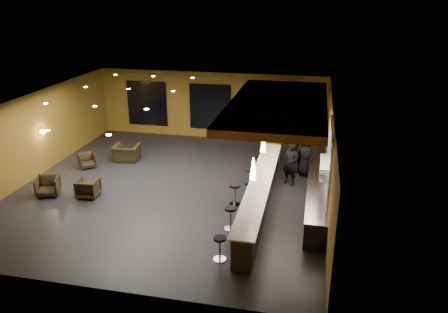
% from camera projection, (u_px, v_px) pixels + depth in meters
% --- Properties ---
extents(floor, '(12.00, 13.00, 0.10)m').
position_uv_depth(floor, '(173.00, 188.00, 17.59)').
color(floor, black).
rests_on(floor, ground).
extents(ceiling, '(12.00, 13.00, 0.10)m').
position_uv_depth(ceiling, '(169.00, 101.00, 16.30)').
color(ceiling, black).
extents(wall_back, '(12.00, 0.10, 3.50)m').
position_uv_depth(wall_back, '(211.00, 105.00, 22.92)').
color(wall_back, olive).
rests_on(wall_back, floor).
extents(wall_front, '(12.00, 0.10, 3.50)m').
position_uv_depth(wall_front, '(88.00, 232.00, 10.96)').
color(wall_front, olive).
rests_on(wall_front, floor).
extents(wall_left, '(0.10, 13.00, 3.50)m').
position_uv_depth(wall_left, '(32.00, 136.00, 18.11)').
color(wall_left, olive).
rests_on(wall_left, floor).
extents(wall_right, '(0.10, 13.00, 3.50)m').
position_uv_depth(wall_right, '(331.00, 158.00, 15.77)').
color(wall_right, olive).
rests_on(wall_right, floor).
extents(wood_soffit, '(3.60, 8.00, 0.28)m').
position_uv_depth(wood_soffit, '(278.00, 105.00, 16.50)').
color(wood_soffit, '#BA6736').
rests_on(wood_soffit, ceiling).
extents(window_left, '(2.20, 0.06, 2.40)m').
position_uv_depth(window_left, '(147.00, 103.00, 23.52)').
color(window_left, black).
rests_on(window_left, wall_back).
extents(window_center, '(2.20, 0.06, 2.40)m').
position_uv_depth(window_center, '(210.00, 107.00, 22.84)').
color(window_center, black).
rests_on(window_center, wall_back).
extents(window_right, '(2.20, 0.06, 2.40)m').
position_uv_depth(window_right, '(267.00, 110.00, 22.26)').
color(window_right, black).
rests_on(window_right, wall_back).
extents(tile_backsplash, '(0.06, 3.20, 2.40)m').
position_uv_depth(tile_backsplash, '(329.00, 161.00, 14.79)').
color(tile_backsplash, white).
rests_on(tile_backsplash, wall_right).
extents(bar_counter, '(0.60, 8.00, 1.00)m').
position_uv_depth(bar_counter, '(260.00, 195.00, 15.77)').
color(bar_counter, black).
rests_on(bar_counter, floor).
extents(bar_top, '(0.78, 8.10, 0.05)m').
position_uv_depth(bar_top, '(260.00, 182.00, 15.58)').
color(bar_top, white).
rests_on(bar_top, bar_counter).
extents(prep_counter, '(0.70, 6.00, 0.86)m').
position_uv_depth(prep_counter, '(316.00, 196.00, 15.86)').
color(prep_counter, black).
rests_on(prep_counter, floor).
extents(prep_top, '(0.72, 6.00, 0.03)m').
position_uv_depth(prep_top, '(317.00, 184.00, 15.70)').
color(prep_top, silver).
rests_on(prep_top, prep_counter).
extents(wall_shelf_lower, '(0.30, 1.50, 0.03)m').
position_uv_depth(wall_shelf_lower, '(324.00, 174.00, 14.77)').
color(wall_shelf_lower, silver).
rests_on(wall_shelf_lower, wall_right).
extents(wall_shelf_upper, '(0.30, 1.50, 0.03)m').
position_uv_depth(wall_shelf_upper, '(325.00, 162.00, 14.61)').
color(wall_shelf_upper, silver).
rests_on(wall_shelf_upper, wall_right).
extents(column, '(0.60, 0.60, 3.50)m').
position_uv_depth(column, '(274.00, 126.00, 19.52)').
color(column, olive).
rests_on(column, floor).
extents(wall_sconce, '(0.22, 0.22, 0.22)m').
position_uv_depth(wall_sconce, '(43.00, 132.00, 18.52)').
color(wall_sconce, '#FFE5B2').
rests_on(wall_sconce, wall_left).
extents(pendant_0, '(0.20, 0.20, 0.70)m').
position_uv_depth(pendant_0, '(253.00, 169.00, 13.28)').
color(pendant_0, white).
rests_on(pendant_0, wood_soffit).
extents(pendant_1, '(0.20, 0.20, 0.70)m').
position_uv_depth(pendant_1, '(263.00, 142.00, 15.56)').
color(pendant_1, white).
rests_on(pendant_1, wood_soffit).
extents(pendant_2, '(0.20, 0.20, 0.70)m').
position_uv_depth(pendant_2, '(271.00, 123.00, 17.85)').
color(pendant_2, white).
rests_on(pendant_2, wood_soffit).
extents(staff_a, '(0.78, 0.66, 1.81)m').
position_uv_depth(staff_a, '(291.00, 163.00, 17.54)').
color(staff_a, black).
rests_on(staff_a, floor).
extents(staff_b, '(0.92, 0.74, 1.76)m').
position_uv_depth(staff_b, '(298.00, 154.00, 18.63)').
color(staff_b, black).
rests_on(staff_b, floor).
extents(staff_c, '(0.96, 0.69, 1.84)m').
position_uv_depth(staff_c, '(306.00, 155.00, 18.39)').
color(staff_c, black).
rests_on(staff_c, floor).
extents(armchair_a, '(1.05, 1.06, 0.76)m').
position_uv_depth(armchair_a, '(48.00, 186.00, 16.79)').
color(armchair_a, black).
rests_on(armchair_a, floor).
extents(armchair_b, '(0.85, 0.87, 0.73)m').
position_uv_depth(armchair_b, '(88.00, 188.00, 16.67)').
color(armchair_b, black).
rests_on(armchair_b, floor).
extents(armchair_c, '(0.98, 0.99, 0.65)m').
position_uv_depth(armchair_c, '(87.00, 160.00, 19.44)').
color(armchair_c, black).
rests_on(armchair_c, floor).
extents(armchair_d, '(1.23, 1.10, 0.74)m').
position_uv_depth(armchair_d, '(126.00, 153.00, 20.20)').
color(armchair_d, black).
rests_on(armchair_d, floor).
extents(bar_stool_0, '(0.38, 0.38, 0.76)m').
position_uv_depth(bar_stool_0, '(220.00, 245.00, 12.69)').
color(bar_stool_0, silver).
rests_on(bar_stool_0, floor).
extents(bar_stool_1, '(0.40, 0.40, 0.79)m').
position_uv_depth(bar_stool_1, '(230.00, 215.00, 14.34)').
color(bar_stool_1, silver).
rests_on(bar_stool_1, floor).
extents(bar_stool_2, '(0.41, 0.41, 0.82)m').
position_uv_depth(bar_stool_2, '(235.00, 192.00, 15.96)').
color(bar_stool_2, silver).
rests_on(bar_stool_2, floor).
extents(bar_stool_3, '(0.37, 0.37, 0.72)m').
position_uv_depth(bar_stool_3, '(250.00, 175.00, 17.58)').
color(bar_stool_3, silver).
rests_on(bar_stool_3, floor).
extents(bar_stool_4, '(0.37, 0.37, 0.73)m').
position_uv_depth(bar_stool_4, '(253.00, 161.00, 18.95)').
color(bar_stool_4, silver).
rests_on(bar_stool_4, floor).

